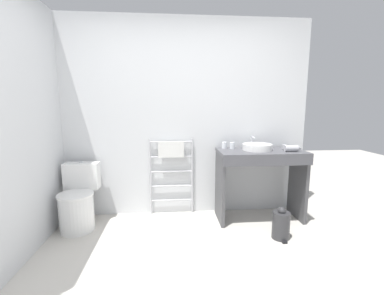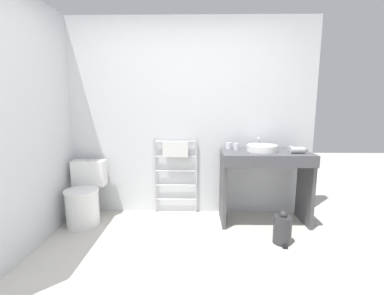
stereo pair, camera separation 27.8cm
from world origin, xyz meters
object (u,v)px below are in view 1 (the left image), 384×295
(toilet, at_px, (78,202))
(hair_dryer, at_px, (292,148))
(towel_radiator, at_px, (171,161))
(trash_bin, at_px, (281,225))
(cup_near_edge, at_px, (232,146))
(cup_near_wall, at_px, (224,145))
(sink_basin, at_px, (257,147))

(toilet, distance_m, hair_dryer, 2.62)
(towel_radiator, relative_size, hair_dryer, 4.72)
(toilet, xyz_separation_m, trash_bin, (2.27, -0.44, -0.16))
(toilet, relative_size, cup_near_edge, 9.13)
(cup_near_edge, relative_size, trash_bin, 0.23)
(toilet, relative_size, towel_radiator, 0.75)
(cup_near_wall, bearing_deg, cup_near_edge, -33.61)
(hair_dryer, height_order, trash_bin, hair_dryer)
(toilet, relative_size, cup_near_wall, 9.23)
(toilet, relative_size, sink_basin, 2.10)
(hair_dryer, distance_m, trash_bin, 0.92)
(cup_near_wall, height_order, hair_dryer, cup_near_wall)
(toilet, distance_m, sink_basin, 2.25)
(towel_radiator, xyz_separation_m, cup_near_edge, (0.77, -0.11, 0.21))
(sink_basin, bearing_deg, toilet, -177.58)
(cup_near_edge, bearing_deg, cup_near_wall, 146.39)
(sink_basin, height_order, hair_dryer, same)
(toilet, height_order, sink_basin, sink_basin)
(cup_near_edge, relative_size, hair_dryer, 0.39)
(cup_near_edge, xyz_separation_m, trash_bin, (0.40, -0.63, -0.77))
(toilet, height_order, trash_bin, toilet)
(toilet, bearing_deg, trash_bin, -11.02)
(toilet, bearing_deg, cup_near_wall, 8.01)
(towel_radiator, distance_m, sink_basin, 1.11)
(toilet, distance_m, cup_near_edge, 1.98)
(towel_radiator, bearing_deg, sink_basin, -11.46)
(cup_near_wall, bearing_deg, toilet, -171.99)
(toilet, bearing_deg, cup_near_edge, 5.87)
(toilet, xyz_separation_m, cup_near_wall, (1.78, 0.25, 0.62))
(towel_radiator, height_order, hair_dryer, towel_radiator)
(cup_near_wall, distance_m, hair_dryer, 0.81)
(hair_dryer, bearing_deg, cup_near_edge, 162.06)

